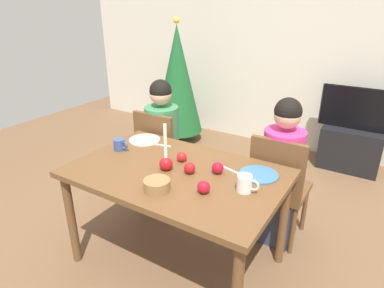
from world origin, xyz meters
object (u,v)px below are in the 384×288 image
object	(u,v)px
christmas_tree	(178,80)
plate_left	(145,140)
chair_left	(161,152)
person_right_child	(281,175)
person_left_child	(163,145)
mug_right	(245,183)
apple_by_right_mug	(204,187)
apple_near_candle	(182,157)
apple_far_edge	(218,168)
tv_stand	(350,148)
dining_table	(176,182)
apple_by_left_plate	(190,168)
candle_centerpiece	(166,161)
chair_right	(278,184)
bowl_walnuts	(157,185)
tv	(358,109)
mug_left	(120,145)
plate_right	(259,175)

from	to	relation	value
christmas_tree	plate_left	xyz separation A→B (m)	(0.82, -1.68, -0.08)
chair_left	person_right_child	size ratio (longest dim) A/B	0.77
person_left_child	plate_left	world-z (taller)	person_left_child
mug_right	apple_by_right_mug	distance (m)	0.24
apple_by_right_mug	christmas_tree	bearing A→B (deg)	127.38
apple_near_candle	apple_far_edge	bearing A→B (deg)	-4.95
tv_stand	chair_left	bearing A→B (deg)	-129.94
apple_near_candle	apple_far_edge	world-z (taller)	apple_far_edge
dining_table	apple_by_left_plate	size ratio (longest dim) A/B	18.66
dining_table	person_left_child	xyz separation A→B (m)	(-0.59, 0.64, -0.10)
plate_left	apple_near_candle	distance (m)	0.49
candle_centerpiece	apple_near_candle	xyz separation A→B (m)	(0.02, 0.16, -0.03)
dining_table	tv_stand	bearing A→B (deg)	70.25
dining_table	chair_right	world-z (taller)	chair_right
bowl_walnuts	tv_stand	bearing A→B (deg)	72.98
chair_right	tv	size ratio (longest dim) A/B	1.14
candle_centerpiece	mug_left	xyz separation A→B (m)	(-0.49, 0.08, -0.02)
plate_left	mug_right	size ratio (longest dim) A/B	1.81
christmas_tree	apple_far_edge	distance (m)	2.44
chair_left	apple_by_left_plate	bearing A→B (deg)	-40.63
mug_left	apple_by_right_mug	world-z (taller)	mug_left
chair_left	tv	world-z (taller)	tv
plate_left	plate_right	distance (m)	1.00
chair_left	mug_left	xyz separation A→B (m)	(0.04, -0.55, 0.28)
tv_stand	mug_right	distance (m)	2.39
tv	christmas_tree	world-z (taller)	christmas_tree
person_left_child	apple_far_edge	size ratio (longest dim) A/B	15.06
mug_right	apple_far_edge	xyz separation A→B (m)	(-0.24, 0.11, -0.01)
person_right_child	bowl_walnuts	distance (m)	1.04
plate_left	mug_left	bearing A→B (deg)	-99.49
candle_centerpiece	mug_right	distance (m)	0.55
candle_centerpiece	apple_far_edge	distance (m)	0.34
person_right_child	plate_right	xyz separation A→B (m)	(-0.03, -0.41, 0.19)
bowl_walnuts	apple_far_edge	bearing A→B (deg)	61.23
dining_table	apple_far_edge	distance (m)	0.30
mug_left	apple_by_left_plate	xyz separation A→B (m)	(0.64, -0.04, -0.01)
apple_by_left_plate	apple_by_right_mug	bearing A→B (deg)	-39.21
plate_right	bowl_walnuts	size ratio (longest dim) A/B	1.58
christmas_tree	candle_centerpiece	world-z (taller)	christmas_tree
candle_centerpiece	plate_right	bearing A→B (deg)	24.41
tv_stand	plate_right	world-z (taller)	plate_right
dining_table	apple_near_candle	bearing A→B (deg)	108.44
mug_right	apple_far_edge	size ratio (longest dim) A/B	1.76
chair_left	person_right_child	xyz separation A→B (m)	(1.11, 0.03, 0.06)
tv	bowl_walnuts	size ratio (longest dim) A/B	4.97
tv_stand	plate_left	size ratio (longest dim) A/B	2.59
christmas_tree	mug_right	world-z (taller)	christmas_tree
dining_table	tv	distance (m)	2.44
apple_by_right_mug	mug_right	bearing A→B (deg)	36.80
dining_table	candle_centerpiece	distance (m)	0.16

